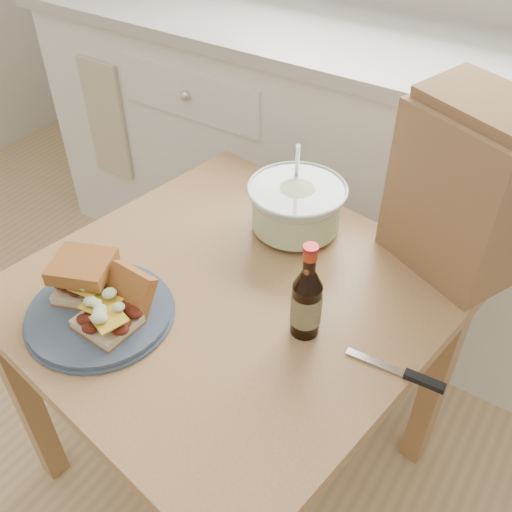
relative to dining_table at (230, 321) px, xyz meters
The scene contains 9 objects.
cabinet_run 0.92m from the dining_table, 95.92° to the left, with size 2.50×0.64×0.94m.
dining_table is the anchor object (origin of this frame).
plate 0.29m from the dining_table, 128.91° to the right, with size 0.29×0.29×0.02m, color #3E4D65.
sandwich_left 0.33m from the dining_table, 140.71° to the right, with size 0.15×0.14×0.09m.
sandwich_right 0.29m from the dining_table, 120.64° to the right, with size 0.11×0.15×0.09m.
coleslaw_bowl 0.30m from the dining_table, 87.47° to the left, with size 0.23×0.23×0.23m.
beer_bottle 0.27m from the dining_table, ahead, with size 0.06×0.06×0.22m.
knife 0.43m from the dining_table, ahead, with size 0.19×0.03×0.01m.
paper_bag 0.57m from the dining_table, 44.68° to the left, with size 0.28×0.18×0.36m, color #906445.
Camera 1 is at (0.63, 0.09, 1.53)m, focal length 40.00 mm.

